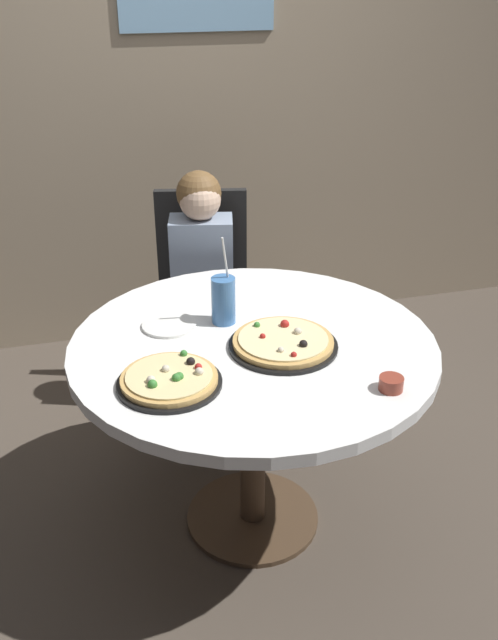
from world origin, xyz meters
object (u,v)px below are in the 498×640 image
object	(u,v)px
diner_child	(203,315)
sauce_bowl	(391,384)
pizza_cheese	(170,380)
plate_small	(169,325)
chair_wooden	(203,287)
soda_cup	(223,300)
dining_table	(253,368)
pizza_veggie	(283,343)

from	to	relation	value
diner_child	sauce_bowl	xyz separation A→B (m)	(0.32, -1.10, 0.29)
pizza_cheese	sauce_bowl	distance (m)	0.63
plate_small	sauce_bowl	bearing A→B (deg)	-45.03
diner_child	sauce_bowl	size ratio (longest dim) A/B	15.46
plate_small	pizza_cheese	bearing A→B (deg)	-99.12
pizza_cheese	plate_small	size ratio (longest dim) A/B	1.68
chair_wooden	sauce_bowl	distance (m)	1.33
soda_cup	plate_small	xyz separation A→B (m)	(-0.18, 0.02, -0.08)
diner_child	soda_cup	bearing A→B (deg)	-94.27
pizza_cheese	dining_table	bearing A→B (deg)	31.74
pizza_veggie	plate_small	bearing A→B (deg)	144.24
pizza_veggie	soda_cup	distance (m)	0.27
pizza_veggie	sauce_bowl	xyz separation A→B (m)	(0.22, -0.31, 0.00)
dining_table	diner_child	bearing A→B (deg)	91.29
sauce_bowl	dining_table	bearing A→B (deg)	128.69
sauce_bowl	pizza_veggie	bearing A→B (deg)	125.29
pizza_veggie	pizza_cheese	world-z (taller)	same
plate_small	chair_wooden	bearing A→B (deg)	70.52
pizza_veggie	pizza_cheese	xyz separation A→B (m)	(-0.38, -0.12, 0.00)
chair_wooden	plate_small	size ratio (longest dim) A/B	5.28
chair_wooden	sauce_bowl	bearing A→B (deg)	-77.71
soda_cup	pizza_veggie	bearing A→B (deg)	-57.14
dining_table	chair_wooden	distance (m)	0.92
dining_table	diner_child	xyz separation A→B (m)	(-0.02, 0.73, -0.16)
dining_table	diner_child	distance (m)	0.75
dining_table	sauce_bowl	distance (m)	0.49
chair_wooden	pizza_veggie	size ratio (longest dim) A/B	2.76
chair_wooden	soda_cup	xyz separation A→B (m)	(-0.08, -0.76, 0.30)
dining_table	chair_wooden	bearing A→B (deg)	88.74
dining_table	sauce_bowl	world-z (taller)	sauce_bowl
sauce_bowl	diner_child	bearing A→B (deg)	105.96
pizza_veggie	plate_small	size ratio (longest dim) A/B	1.91
pizza_veggie	soda_cup	bearing A→B (deg)	122.86
chair_wooden	pizza_veggie	xyz separation A→B (m)	(0.06, -0.97, 0.24)
dining_table	pizza_veggie	size ratio (longest dim) A/B	3.41
soda_cup	plate_small	size ratio (longest dim) A/B	1.70
dining_table	chair_wooden	xyz separation A→B (m)	(0.02, 0.91, -0.12)
pizza_veggie	soda_cup	size ratio (longest dim) A/B	1.12
chair_wooden	soda_cup	distance (m)	0.82
pizza_cheese	soda_cup	world-z (taller)	soda_cup
dining_table	plate_small	xyz separation A→B (m)	(-0.24, 0.17, 0.11)
chair_wooden	pizza_cheese	size ratio (longest dim) A/B	3.14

